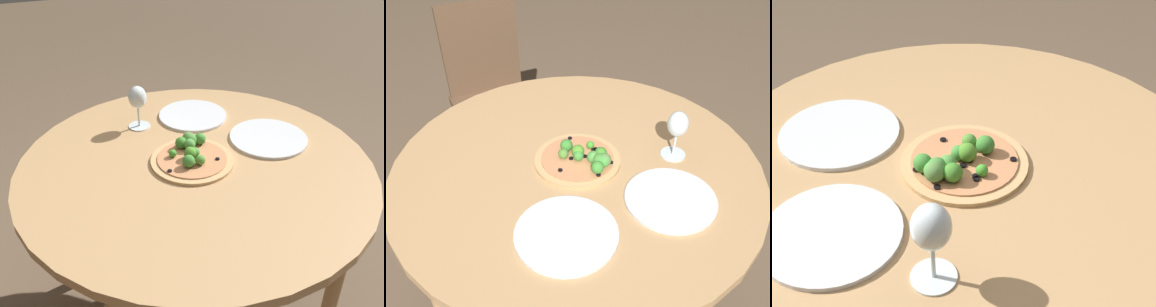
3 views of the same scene
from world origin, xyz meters
TOP-DOWN VIEW (x-y plane):
  - dining_table at (0.00, 0.00)m, footprint 1.14×1.14m
  - pizza at (-0.02, -0.01)m, footprint 0.27×0.27m
  - wine_glass at (-0.29, -0.11)m, footprint 0.08×0.08m
  - plate_near at (-0.04, 0.29)m, footprint 0.27×0.27m
  - plate_far at (-0.29, 0.10)m, footprint 0.26×0.26m

SIDE VIEW (x-z plane):
  - dining_table at x=0.00m, z-range 0.30..1.06m
  - plate_far at x=-0.29m, z-range 0.75..0.76m
  - plate_near at x=-0.04m, z-range 0.75..0.76m
  - pizza at x=-0.02m, z-range 0.74..0.80m
  - wine_glass at x=-0.29m, z-range 0.78..0.94m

